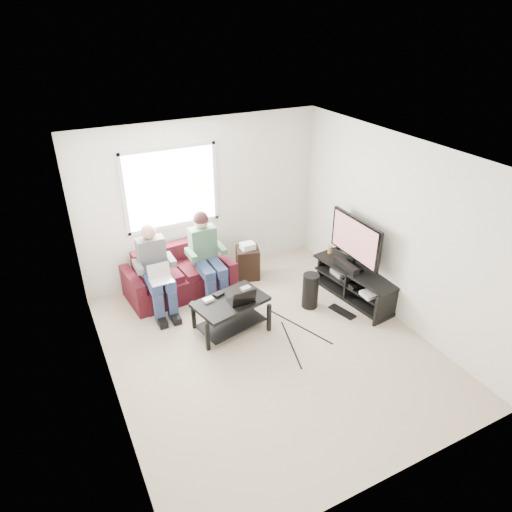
% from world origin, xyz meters
% --- Properties ---
extents(floor, '(4.50, 4.50, 0.00)m').
position_xyz_m(floor, '(0.00, 0.00, 0.00)').
color(floor, '#BBA691').
rests_on(floor, ground).
extents(ceiling, '(4.50, 4.50, 0.00)m').
position_xyz_m(ceiling, '(0.00, 0.00, 2.60)').
color(ceiling, white).
rests_on(ceiling, wall_back).
extents(wall_back, '(4.50, 0.00, 4.50)m').
position_xyz_m(wall_back, '(0.00, 2.25, 1.30)').
color(wall_back, silver).
rests_on(wall_back, floor).
extents(wall_front, '(4.50, 0.00, 4.50)m').
position_xyz_m(wall_front, '(0.00, -2.25, 1.30)').
color(wall_front, silver).
rests_on(wall_front, floor).
extents(wall_left, '(0.00, 4.50, 4.50)m').
position_xyz_m(wall_left, '(-2.00, 0.00, 1.30)').
color(wall_left, silver).
rests_on(wall_left, floor).
extents(wall_right, '(0.00, 4.50, 4.50)m').
position_xyz_m(wall_right, '(2.00, 0.00, 1.30)').
color(wall_right, silver).
rests_on(wall_right, floor).
extents(window, '(1.48, 0.04, 1.28)m').
position_xyz_m(window, '(-0.50, 2.23, 1.60)').
color(window, white).
rests_on(window, wall_back).
extents(sofa, '(1.67, 0.87, 0.75)m').
position_xyz_m(sofa, '(-0.63, 1.81, 0.29)').
color(sofa, '#49121F').
rests_on(sofa, floor).
extents(person_left, '(0.40, 0.70, 1.30)m').
position_xyz_m(person_left, '(-1.03, 1.56, 0.71)').
color(person_left, navy).
rests_on(person_left, sofa).
extents(person_right, '(0.40, 0.71, 1.35)m').
position_xyz_m(person_right, '(-0.23, 1.58, 0.76)').
color(person_right, navy).
rests_on(person_right, sofa).
extents(laptop_silver, '(0.32, 0.22, 0.24)m').
position_xyz_m(laptop_silver, '(-1.03, 1.29, 0.67)').
color(laptop_silver, silver).
rests_on(laptop_silver, person_left).
extents(coffee_table, '(1.08, 0.79, 0.49)m').
position_xyz_m(coffee_table, '(-0.28, 0.57, 0.36)').
color(coffee_table, black).
rests_on(coffee_table, floor).
extents(laptop_black, '(0.37, 0.29, 0.24)m').
position_xyz_m(laptop_black, '(-0.16, 0.49, 0.61)').
color(laptop_black, black).
rests_on(laptop_black, coffee_table).
extents(controller_a, '(0.15, 0.11, 0.04)m').
position_xyz_m(controller_a, '(-0.56, 0.69, 0.51)').
color(controller_a, silver).
rests_on(controller_a, coffee_table).
extents(controller_b, '(0.16, 0.13, 0.04)m').
position_xyz_m(controller_b, '(-0.38, 0.75, 0.51)').
color(controller_b, black).
rests_on(controller_b, coffee_table).
extents(controller_c, '(0.15, 0.11, 0.04)m').
position_xyz_m(controller_c, '(0.02, 0.72, 0.51)').
color(controller_c, gray).
rests_on(controller_c, coffee_table).
extents(tv_stand, '(0.64, 1.54, 0.49)m').
position_xyz_m(tv_stand, '(1.77, 0.46, 0.22)').
color(tv_stand, black).
rests_on(tv_stand, floor).
extents(tv, '(0.12, 1.10, 0.81)m').
position_xyz_m(tv, '(1.77, 0.56, 0.95)').
color(tv, black).
rests_on(tv, tv_stand).
extents(soundbar, '(0.12, 0.50, 0.10)m').
position_xyz_m(soundbar, '(1.65, 0.56, 0.54)').
color(soundbar, black).
rests_on(soundbar, tv_stand).
extents(drink_cup, '(0.08, 0.08, 0.12)m').
position_xyz_m(drink_cup, '(1.72, 1.09, 0.55)').
color(drink_cup, '#9F7344').
rests_on(drink_cup, tv_stand).
extents(console_white, '(0.30, 0.22, 0.06)m').
position_xyz_m(console_white, '(1.77, 0.06, 0.29)').
color(console_white, silver).
rests_on(console_white, tv_stand).
extents(console_grey, '(0.34, 0.26, 0.08)m').
position_xyz_m(console_grey, '(1.77, 0.76, 0.30)').
color(console_grey, gray).
rests_on(console_grey, tv_stand).
extents(console_black, '(0.38, 0.30, 0.07)m').
position_xyz_m(console_black, '(1.77, 0.41, 0.30)').
color(console_black, black).
rests_on(console_black, tv_stand).
extents(subwoofer, '(0.24, 0.24, 0.55)m').
position_xyz_m(subwoofer, '(1.01, 0.55, 0.28)').
color(subwoofer, black).
rests_on(subwoofer, floor).
extents(keyboard_floor, '(0.24, 0.45, 0.02)m').
position_xyz_m(keyboard_floor, '(1.36, 0.19, 0.01)').
color(keyboard_floor, black).
rests_on(keyboard_floor, floor).
extents(end_table, '(0.36, 0.36, 0.64)m').
position_xyz_m(end_table, '(0.55, 1.75, 0.28)').
color(end_table, black).
rests_on(end_table, floor).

